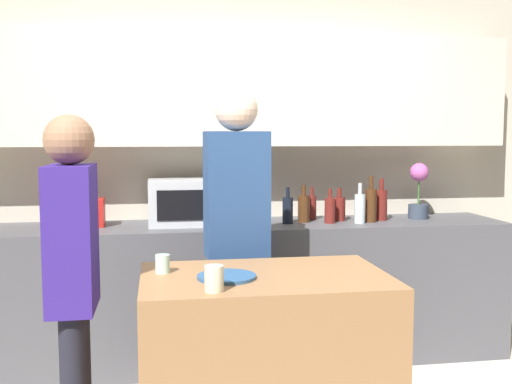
% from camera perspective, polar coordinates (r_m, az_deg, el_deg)
% --- Properties ---
extents(back_wall, '(6.40, 0.40, 2.70)m').
position_cam_1_polar(back_wall, '(4.24, -1.86, 5.62)').
color(back_wall, beige).
rests_on(back_wall, ground_plane).
extents(back_counter, '(3.60, 0.62, 0.93)m').
position_cam_1_polar(back_counter, '(4.11, -1.31, -9.49)').
color(back_counter, '#4C4C51').
rests_on(back_counter, ground_plane).
extents(kitchen_island, '(1.11, 0.71, 0.90)m').
position_cam_1_polar(kitchen_island, '(2.86, 0.85, -16.68)').
color(kitchen_island, '#996B42').
rests_on(kitchen_island, ground_plane).
extents(microwave, '(0.52, 0.39, 0.30)m').
position_cam_1_polar(microwave, '(4.01, -6.49, -0.92)').
color(microwave, '#B7BABC').
rests_on(microwave, back_counter).
extents(toaster, '(0.26, 0.16, 0.18)m').
position_cam_1_polar(toaster, '(4.04, -16.09, -1.91)').
color(toaster, '#B21E19').
rests_on(toaster, back_counter).
extents(potted_plant, '(0.14, 0.14, 0.40)m').
position_cam_1_polar(potted_plant, '(4.39, 15.24, 0.11)').
color(potted_plant, '#333D4C').
rests_on(potted_plant, back_counter).
extents(bottle_0, '(0.07, 0.07, 0.25)m').
position_cam_1_polar(bottle_0, '(4.02, 3.03, -1.69)').
color(bottle_0, black).
rests_on(bottle_0, back_counter).
extents(bottle_1, '(0.08, 0.08, 0.26)m').
position_cam_1_polar(bottle_1, '(4.08, 4.56, -1.52)').
color(bottle_1, '#472814').
rests_on(bottle_1, back_counter).
extents(bottle_2, '(0.06, 0.06, 0.23)m').
position_cam_1_polar(bottle_2, '(4.21, 5.34, -1.46)').
color(bottle_2, maroon).
rests_on(bottle_2, back_counter).
extents(bottle_3, '(0.07, 0.07, 0.23)m').
position_cam_1_polar(bottle_3, '(4.06, 7.05, -1.71)').
color(bottle_3, maroon).
rests_on(bottle_3, back_counter).
extents(bottle_4, '(0.09, 0.09, 0.23)m').
position_cam_1_polar(bottle_4, '(4.19, 7.93, -1.53)').
color(bottle_4, maroon).
rests_on(bottle_4, back_counter).
extents(bottle_5, '(0.07, 0.07, 0.27)m').
position_cam_1_polar(bottle_5, '(4.09, 9.86, -1.50)').
color(bottle_5, silver).
rests_on(bottle_5, back_counter).
extents(bottle_6, '(0.08, 0.08, 0.32)m').
position_cam_1_polar(bottle_6, '(4.16, 10.88, -1.16)').
color(bottle_6, '#472814').
rests_on(bottle_6, back_counter).
extents(bottle_7, '(0.08, 0.08, 0.29)m').
position_cam_1_polar(bottle_7, '(4.26, 11.84, -1.15)').
color(bottle_7, maroon).
rests_on(bottle_7, back_counter).
extents(plate_on_island, '(0.26, 0.26, 0.01)m').
position_cam_1_polar(plate_on_island, '(2.65, -2.81, -8.06)').
color(plate_on_island, '#2D5684').
rests_on(plate_on_island, kitchen_island).
extents(cup_0, '(0.07, 0.07, 0.08)m').
position_cam_1_polar(cup_0, '(2.77, -8.89, -6.78)').
color(cup_0, silver).
rests_on(cup_0, kitchen_island).
extents(cup_1, '(0.08, 0.08, 0.11)m').
position_cam_1_polar(cup_1, '(2.43, -4.01, -8.23)').
color(cup_1, beige).
rests_on(cup_1, kitchen_island).
extents(person_left, '(0.21, 0.34, 1.61)m').
position_cam_1_polar(person_left, '(2.69, -17.05, -7.03)').
color(person_left, black).
rests_on(person_left, ground_plane).
extents(person_center, '(0.35, 0.23, 1.78)m').
position_cam_1_polar(person_center, '(3.28, -1.86, -2.51)').
color(person_center, black).
rests_on(person_center, ground_plane).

